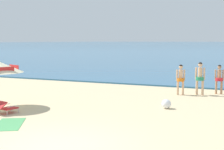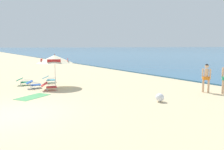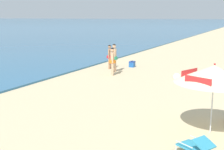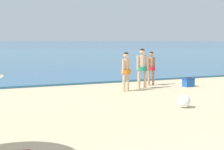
% 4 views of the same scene
% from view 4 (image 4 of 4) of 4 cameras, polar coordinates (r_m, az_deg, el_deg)
% --- Properties ---
extents(person_standing_near_shore, '(0.53, 0.44, 1.79)m').
position_cam_4_polar(person_standing_near_shore, '(14.69, 5.24, 1.64)').
color(person_standing_near_shore, '#D8A87F').
rests_on(person_standing_near_shore, ground).
extents(person_standing_beside, '(0.44, 0.41, 1.66)m').
position_cam_4_polar(person_standing_beside, '(13.93, 2.43, 1.11)').
color(person_standing_beside, '#D8A87F').
rests_on(person_standing_beside, ground).
extents(person_wading_in, '(0.48, 0.40, 1.62)m').
position_cam_4_polar(person_wading_in, '(15.83, 6.80, 1.58)').
color(person_wading_in, tan).
rests_on(person_wading_in, ground).
extents(cooler_box, '(0.52, 0.39, 0.43)m').
position_cam_4_polar(cooler_box, '(15.77, 13.09, -1.24)').
color(cooler_box, '#1E56A8').
rests_on(cooler_box, ground).
extents(beach_ball, '(0.41, 0.41, 0.41)m').
position_cam_4_polar(beach_ball, '(10.83, 12.36, -4.47)').
color(beach_ball, white).
rests_on(beach_ball, ground).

